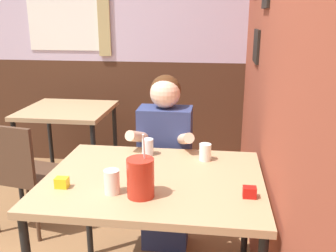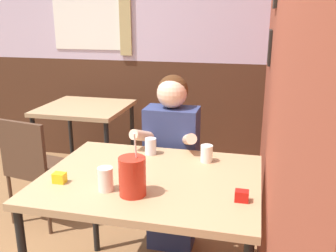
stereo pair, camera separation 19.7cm
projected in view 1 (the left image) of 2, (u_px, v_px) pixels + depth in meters
brick_wall_right at (265, 48)px, 2.43m from camera, size 0.08×4.38×2.70m
back_wall at (129, 35)px, 3.73m from camera, size 5.30×0.09×2.70m
main_table at (154, 189)px, 1.90m from camera, size 1.09×0.85×0.77m
background_table at (68, 119)px, 3.28m from camera, size 0.74×0.71×0.77m
chair_near_window at (21, 169)px, 2.69m from camera, size 0.46×0.46×0.84m
person_seated at (165, 163)px, 2.47m from camera, size 0.42×0.40×1.20m
cocktail_pitcher at (141, 178)px, 1.66m from camera, size 0.12×0.12×0.30m
glass_near_pitcher at (148, 147)px, 2.17m from camera, size 0.07×0.07×0.10m
glass_center at (205, 152)px, 2.08m from camera, size 0.07×0.07×0.10m
glass_far_side at (112, 182)px, 1.70m from camera, size 0.07×0.07×0.11m
condiment_ketchup at (249, 192)px, 1.66m from camera, size 0.06×0.04×0.05m
condiment_mustard at (62, 183)px, 1.76m from camera, size 0.06×0.04×0.05m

